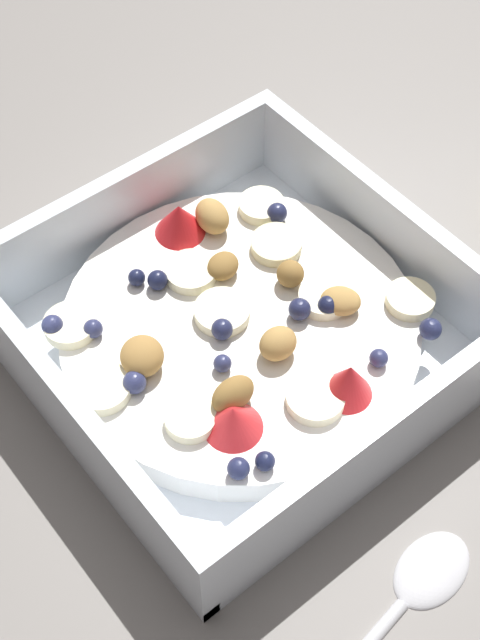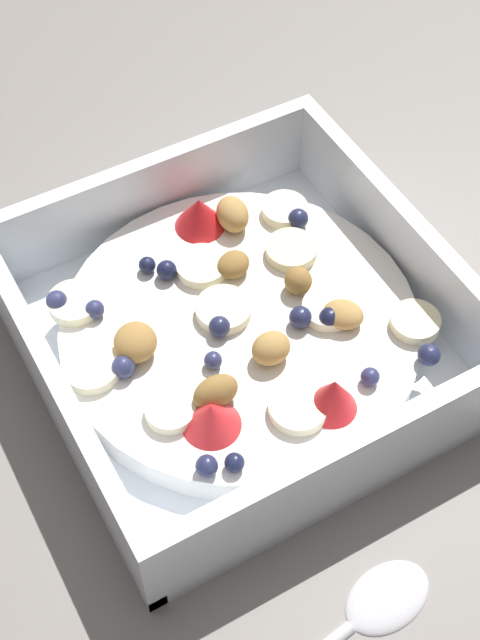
{
  "view_description": "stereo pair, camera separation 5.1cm",
  "coord_description": "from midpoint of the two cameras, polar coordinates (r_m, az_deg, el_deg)",
  "views": [
    {
      "loc": [
        0.25,
        -0.21,
        0.44
      ],
      "look_at": [
        0.01,
        -0.01,
        0.03
      ],
      "focal_mm": 51.19,
      "sensor_mm": 36.0,
      "label": 1
    },
    {
      "loc": [
        0.28,
        -0.17,
        0.44
      ],
      "look_at": [
        0.01,
        -0.01,
        0.03
      ],
      "focal_mm": 51.19,
      "sensor_mm": 36.0,
      "label": 2
    }
  ],
  "objects": [
    {
      "name": "fruit_bowl",
      "position": [
        0.52,
        -2.82,
        -0.84
      ],
      "size": [
        0.23,
        0.23,
        0.06
      ],
      "color": "white",
      "rests_on": "ground"
    },
    {
      "name": "ground_plane",
      "position": [
        0.55,
        -2.13,
        -0.67
      ],
      "size": [
        2.4,
        2.4,
        0.0
      ],
      "primitive_type": "plane",
      "color": "gray"
    },
    {
      "name": "spoon",
      "position": [
        0.47,
        6.77,
        -17.53
      ],
      "size": [
        0.04,
        0.17,
        0.01
      ],
      "color": "silver",
      "rests_on": "ground"
    }
  ]
}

